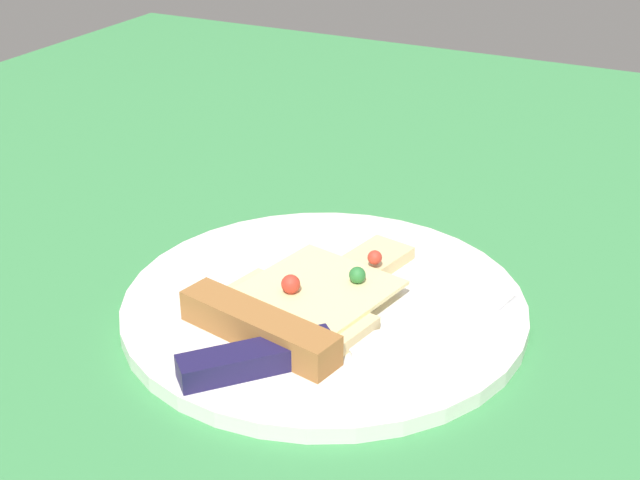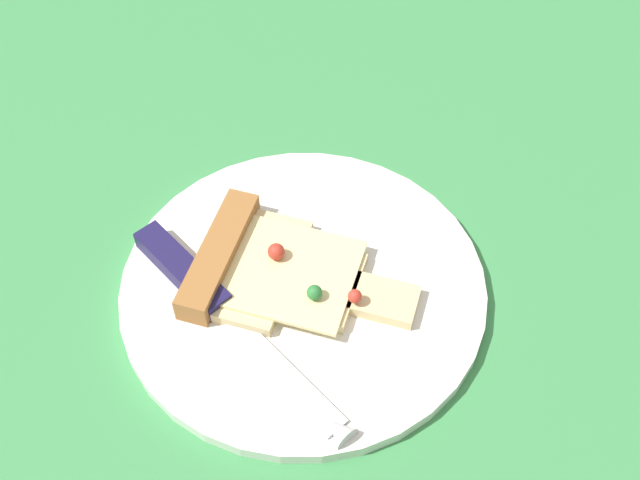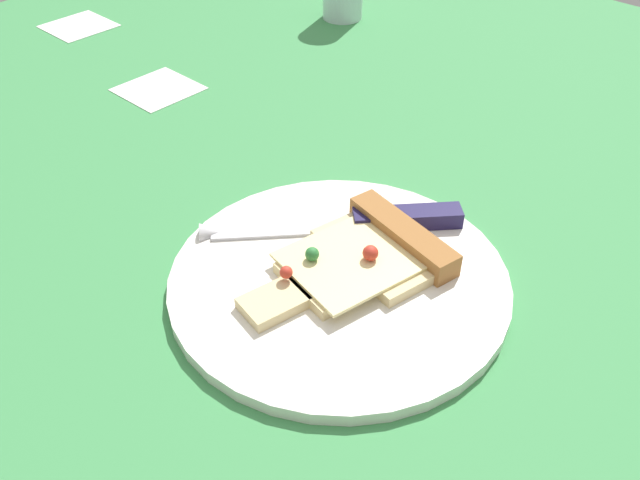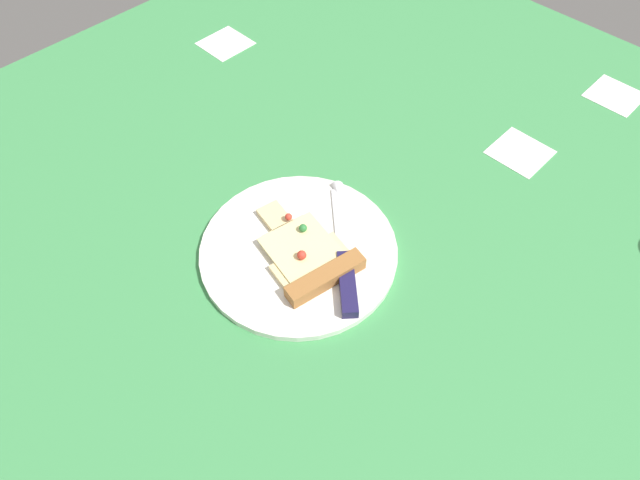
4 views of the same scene
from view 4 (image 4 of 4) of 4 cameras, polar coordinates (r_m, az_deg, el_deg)
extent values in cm
cube|color=#3D8C4C|center=(83.62, 3.22, -0.51)|extent=(155.23, 155.23, 3.00)
cube|color=white|center=(119.66, 28.28, 13.05)|extent=(9.00, 9.00, 0.20)
cube|color=white|center=(100.68, 20.06, 8.52)|extent=(9.00, 9.00, 0.20)
cube|color=white|center=(121.30, -9.79, 19.44)|extent=(9.00, 9.00, 0.20)
cylinder|color=white|center=(80.36, -2.23, -1.10)|extent=(28.92, 28.92, 1.15)
cube|color=beige|center=(77.52, -0.66, -2.62)|extent=(8.07, 11.98, 1.00)
cube|color=beige|center=(80.28, -2.84, 0.07)|extent=(6.92, 8.17, 1.00)
cube|color=beige|center=(83.02, -4.68, 2.35)|extent=(5.81, 4.56, 1.00)
cube|color=#F2E099|center=(78.46, -1.88, -0.85)|extent=(11.63, 11.01, 0.30)
cube|color=#9E6633|center=(75.64, 0.59, -3.92)|extent=(4.94, 12.28, 2.20)
sphere|color=red|center=(76.74, -1.91, -1.58)|extent=(1.35, 1.35, 1.35)
sphere|color=red|center=(81.21, -3.29, 2.42)|extent=(1.09, 1.09, 1.09)
sphere|color=#2D7A38|center=(79.72, -1.78, 1.25)|extent=(1.20, 1.20, 1.20)
cube|color=silver|center=(83.05, 2.13, 2.19)|extent=(10.22, 9.55, 0.30)
cone|color=silver|center=(86.95, 1.82, 5.25)|extent=(2.83, 2.83, 2.00)
cube|color=#1E1947|center=(75.54, 2.86, -4.56)|extent=(8.88, 8.36, 1.60)
camera|label=1|loc=(0.65, 47.17, 4.32)|focal=48.78mm
camera|label=2|loc=(0.80, 19.02, 42.44)|focal=45.68mm
camera|label=3|loc=(0.73, -42.97, 19.75)|focal=38.89mm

